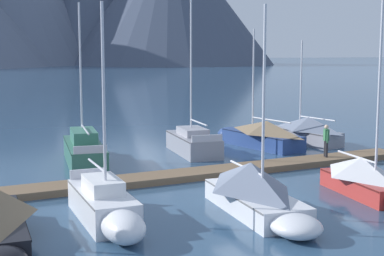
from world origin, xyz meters
name	(u,v)px	position (x,y,z in m)	size (l,w,h in m)	color
ground_plane	(250,195)	(0.00, 0.00, 0.00)	(700.00, 700.00, 0.00)	#2D4C6B
mountain_rear_spur	(93,3)	(47.54, 225.47, 25.33)	(64.88, 64.88, 49.54)	#424C60
dock	(209,173)	(0.00, 4.00, 0.14)	(22.95, 3.33, 0.30)	brown
sailboat_second_berth	(107,207)	(-6.33, -1.65, 0.62)	(1.60, 5.94, 7.39)	white
sailboat_mid_dock_port	(83,149)	(-4.69, 9.45, 0.70)	(2.50, 7.56, 8.24)	#336B56
sailboat_mid_dock_starboard	(257,192)	(-1.06, -2.46, 0.82)	(2.39, 6.66, 7.36)	silver
sailboat_far_berth	(191,141)	(1.66, 10.06, 0.64)	(2.38, 6.02, 9.27)	#93939E
sailboat_outer_slip	(368,178)	(4.30, -1.92, 0.72)	(2.33, 5.48, 8.95)	#B2332D
sailboat_end_of_dock	(259,134)	(6.22, 10.22, 0.77)	(2.99, 7.06, 7.08)	navy
sailboat_last_slip	(303,130)	(9.45, 10.45, 0.81)	(2.72, 6.37, 6.42)	#93939E
person_on_dock	(326,139)	(6.94, 4.52, 1.26)	(0.34, 0.56, 1.69)	#232328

